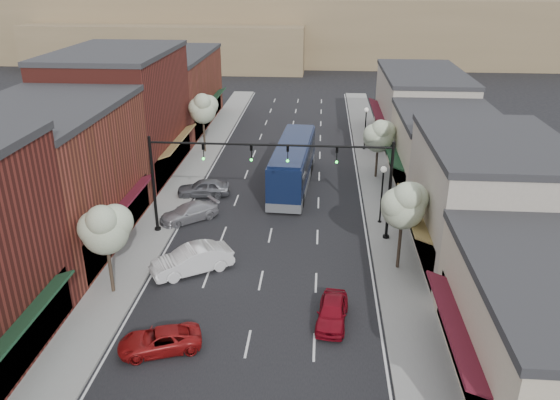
% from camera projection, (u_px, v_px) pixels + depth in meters
% --- Properties ---
extents(ground, '(160.00, 160.00, 0.00)m').
position_uv_depth(ground, '(257.00, 299.00, 30.79)').
color(ground, black).
rests_on(ground, ground).
extents(sidewalk_left, '(2.80, 73.00, 0.15)m').
position_uv_depth(sidewalk_left, '(187.00, 178.00, 48.32)').
color(sidewalk_left, gray).
rests_on(sidewalk_left, ground).
extents(sidewalk_right, '(2.80, 73.00, 0.15)m').
position_uv_depth(sidewalk_right, '(378.00, 183.00, 47.14)').
color(sidewalk_right, gray).
rests_on(sidewalk_right, ground).
extents(curb_left, '(0.25, 73.00, 0.17)m').
position_uv_depth(curb_left, '(202.00, 178.00, 48.22)').
color(curb_left, gray).
rests_on(curb_left, ground).
extents(curb_right, '(0.25, 73.00, 0.17)m').
position_uv_depth(curb_right, '(362.00, 183.00, 47.24)').
color(curb_right, gray).
rests_on(curb_right, ground).
extents(bldg_left_midnear, '(10.14, 14.10, 9.40)m').
position_uv_depth(bldg_left_midnear, '(49.00, 178.00, 35.47)').
color(bldg_left_midnear, brown).
rests_on(bldg_left_midnear, ground).
extents(bldg_left_midfar, '(10.14, 14.10, 10.90)m').
position_uv_depth(bldg_left_midfar, '(122.00, 114.00, 48.02)').
color(bldg_left_midfar, maroon).
rests_on(bldg_left_midfar, ground).
extents(bldg_left_far, '(10.14, 18.10, 8.40)m').
position_uv_depth(bldg_left_far, '(170.00, 90.00, 63.18)').
color(bldg_left_far, brown).
rests_on(bldg_left_far, ground).
extents(bldg_right_near, '(9.14, 12.10, 5.90)m').
position_uv_depth(bldg_right_near, '(559.00, 333.00, 23.18)').
color(bldg_right_near, '#C4B49C').
rests_on(bldg_right_near, ground).
extents(bldg_right_midnear, '(9.14, 12.10, 7.90)m').
position_uv_depth(bldg_right_midnear, '(487.00, 201.00, 33.80)').
color(bldg_right_midnear, '#AEA495').
rests_on(bldg_right_midnear, ground).
extents(bldg_right_midfar, '(9.14, 12.10, 6.40)m').
position_uv_depth(bldg_right_midfar, '(446.00, 152.00, 45.10)').
color(bldg_right_midfar, '#C4B49C').
rests_on(bldg_right_midfar, ground).
extents(bldg_right_far, '(9.14, 16.10, 7.40)m').
position_uv_depth(bldg_right_far, '(420.00, 107.00, 57.74)').
color(bldg_right_far, '#AEA495').
rests_on(bldg_right_far, ground).
extents(hill_far, '(120.00, 30.00, 12.00)m').
position_uv_depth(hill_far, '(307.00, 28.00, 110.98)').
color(hill_far, '#7A6647').
rests_on(hill_far, ground).
extents(hill_near, '(50.00, 20.00, 8.00)m').
position_uv_depth(hill_near, '(172.00, 44.00, 102.52)').
color(hill_near, '#7A6647').
rests_on(hill_near, ground).
extents(signal_mast_right, '(8.22, 0.46, 7.00)m').
position_uv_depth(signal_mast_right, '(355.00, 176.00, 35.92)').
color(signal_mast_right, black).
rests_on(signal_mast_right, ground).
extents(signal_mast_left, '(8.22, 0.46, 7.00)m').
position_uv_depth(signal_mast_left, '(187.00, 171.00, 36.71)').
color(signal_mast_left, black).
rests_on(signal_mast_left, ground).
extents(tree_right_near, '(2.85, 2.65, 5.95)m').
position_uv_depth(tree_right_near, '(404.00, 204.00, 32.08)').
color(tree_right_near, '#47382B').
rests_on(tree_right_near, ground).
extents(tree_right_far, '(2.85, 2.65, 5.43)m').
position_uv_depth(tree_right_far, '(379.00, 135.00, 46.93)').
color(tree_right_far, '#47382B').
rests_on(tree_right_far, ground).
extents(tree_left_near, '(2.85, 2.65, 5.69)m').
position_uv_depth(tree_left_near, '(105.00, 227.00, 29.67)').
color(tree_left_near, '#47382B').
rests_on(tree_left_near, ground).
extents(tree_left_far, '(2.85, 2.65, 6.13)m').
position_uv_depth(tree_left_far, '(203.00, 108.00, 53.36)').
color(tree_left_far, '#47382B').
rests_on(tree_left_far, ground).
extents(lamp_post_near, '(0.44, 0.44, 4.44)m').
position_uv_depth(lamp_post_near, '(382.00, 185.00, 38.69)').
color(lamp_post_near, black).
rests_on(lamp_post_near, ground).
extents(lamp_post_far, '(0.44, 0.44, 4.44)m').
position_uv_depth(lamp_post_far, '(366.00, 122.00, 54.75)').
color(lamp_post_far, black).
rests_on(lamp_post_far, ground).
extents(coach_bus, '(3.49, 12.59, 3.80)m').
position_uv_depth(coach_bus, '(293.00, 164.00, 46.03)').
color(coach_bus, '#0E1838').
rests_on(coach_bus, ground).
extents(red_hatchback, '(1.92, 3.94, 1.29)m').
position_uv_depth(red_hatchback, '(332.00, 312.00, 28.54)').
color(red_hatchback, maroon).
rests_on(red_hatchback, ground).
extents(parked_car_a, '(4.41, 3.05, 1.12)m').
position_uv_depth(parked_car_a, '(160.00, 341.00, 26.48)').
color(parked_car_a, maroon).
rests_on(parked_car_a, ground).
extents(parked_car_b, '(5.15, 4.13, 1.64)m').
position_uv_depth(parked_car_b, '(192.00, 260.00, 33.28)').
color(parked_car_b, silver).
rests_on(parked_car_b, ground).
extents(parked_car_c, '(4.61, 4.25, 1.30)m').
position_uv_depth(parked_car_c, '(189.00, 212.00, 40.14)').
color(parked_car_c, '#ABABB0').
rests_on(parked_car_c, ground).
extents(parked_car_d, '(4.45, 2.32, 1.45)m').
position_uv_depth(parked_car_d, '(204.00, 188.00, 44.42)').
color(parked_car_d, '#585A5F').
rests_on(parked_car_d, ground).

